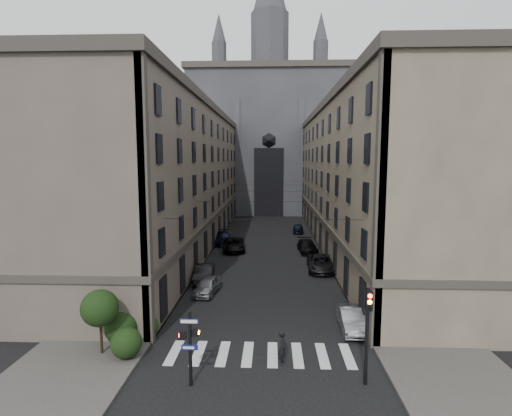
# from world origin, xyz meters

# --- Properties ---
(ground) EXTENTS (260.00, 260.00, 0.00)m
(ground) POSITION_xyz_m (0.00, 0.00, 0.00)
(ground) COLOR black
(ground) RESTS_ON ground
(sidewalk_left) EXTENTS (7.00, 80.00, 0.15)m
(sidewalk_left) POSITION_xyz_m (-10.50, 36.00, 0.07)
(sidewalk_left) COLOR #383533
(sidewalk_left) RESTS_ON ground
(sidewalk_right) EXTENTS (7.00, 80.00, 0.15)m
(sidewalk_right) POSITION_xyz_m (10.50, 36.00, 0.07)
(sidewalk_right) COLOR #383533
(sidewalk_right) RESTS_ON ground
(zebra_crossing) EXTENTS (11.00, 3.20, 0.01)m
(zebra_crossing) POSITION_xyz_m (0.00, 5.00, 0.01)
(zebra_crossing) COLOR beige
(zebra_crossing) RESTS_ON ground
(building_left) EXTENTS (13.60, 60.60, 18.85)m
(building_left) POSITION_xyz_m (-13.44, 36.00, 9.34)
(building_left) COLOR #51473E
(building_left) RESTS_ON ground
(building_right) EXTENTS (13.60, 60.60, 18.85)m
(building_right) POSITION_xyz_m (13.44, 36.00, 9.34)
(building_right) COLOR brown
(building_right) RESTS_ON ground
(gothic_tower) EXTENTS (35.00, 23.00, 58.00)m
(gothic_tower) POSITION_xyz_m (0.00, 74.96, 17.80)
(gothic_tower) COLOR #2D2D33
(gothic_tower) RESTS_ON ground
(pedestrian_signal_left) EXTENTS (1.02, 0.38, 4.00)m
(pedestrian_signal_left) POSITION_xyz_m (-3.51, 1.50, 2.32)
(pedestrian_signal_left) COLOR black
(pedestrian_signal_left) RESTS_ON ground
(traffic_light_right) EXTENTS (0.34, 0.50, 5.20)m
(traffic_light_right) POSITION_xyz_m (5.60, 1.92, 3.29)
(traffic_light_right) COLOR black
(traffic_light_right) RESTS_ON ground
(shrub_cluster) EXTENTS (3.90, 4.40, 3.90)m
(shrub_cluster) POSITION_xyz_m (-8.72, 5.01, 1.80)
(shrub_cluster) COLOR black
(shrub_cluster) RESTS_ON sidewalk_left
(tram_wires) EXTENTS (14.00, 60.00, 0.43)m
(tram_wires) POSITION_xyz_m (0.00, 35.63, 7.25)
(tram_wires) COLOR black
(tram_wires) RESTS_ON ground
(car_left_near) EXTENTS (2.25, 4.41, 1.44)m
(car_left_near) POSITION_xyz_m (-4.95, 15.74, 0.72)
(car_left_near) COLOR gray
(car_left_near) RESTS_ON ground
(car_left_midnear) EXTENTS (1.91, 4.84, 1.57)m
(car_left_midnear) POSITION_xyz_m (-5.84, 19.25, 0.78)
(car_left_midnear) COLOR black
(car_left_midnear) RESTS_ON ground
(car_left_midfar) EXTENTS (3.28, 6.17, 1.65)m
(car_left_midfar) POSITION_xyz_m (-4.20, 32.33, 0.83)
(car_left_midfar) COLOR black
(car_left_midfar) RESTS_ON ground
(car_left_far) EXTENTS (2.97, 5.85, 1.63)m
(car_left_far) POSITION_xyz_m (-6.16, 36.61, 0.81)
(car_left_far) COLOR black
(car_left_far) RESTS_ON ground
(car_right_near) EXTENTS (1.61, 4.54, 1.49)m
(car_right_near) POSITION_xyz_m (6.20, 8.80, 0.75)
(car_right_near) COLOR gray
(car_right_near) RESTS_ON ground
(car_right_midnear) EXTENTS (2.93, 5.97, 1.63)m
(car_right_midnear) POSITION_xyz_m (5.85, 23.45, 0.82)
(car_right_midnear) COLOR black
(car_right_midnear) RESTS_ON ground
(car_right_midfar) EXTENTS (2.56, 5.48, 1.55)m
(car_right_midfar) POSITION_xyz_m (5.18, 31.84, 0.77)
(car_right_midfar) COLOR black
(car_right_midfar) RESTS_ON ground
(car_right_far) EXTENTS (1.79, 4.11, 1.38)m
(car_right_far) POSITION_xyz_m (4.89, 45.39, 0.69)
(car_right_far) COLOR black
(car_right_far) RESTS_ON ground
(pedestrian) EXTENTS (0.59, 0.80, 2.01)m
(pedestrian) POSITION_xyz_m (1.32, 3.90, 1.01)
(pedestrian) COLOR black
(pedestrian) RESTS_ON ground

